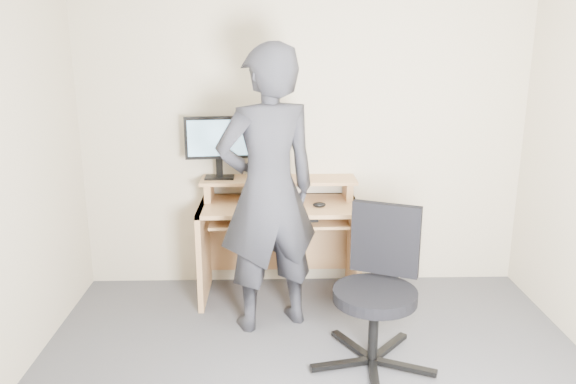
{
  "coord_description": "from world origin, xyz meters",
  "views": [
    {
      "loc": [
        -0.24,
        -2.62,
        1.95
      ],
      "look_at": [
        -0.14,
        1.05,
        0.95
      ],
      "focal_mm": 35.0,
      "sensor_mm": 36.0,
      "label": 1
    }
  ],
  "objects_px": {
    "person": "(268,191)",
    "office_chair": "(378,283)",
    "monitor": "(218,142)",
    "desk": "(279,226)"
  },
  "relations": [
    {
      "from": "person",
      "to": "office_chair",
      "type": "bearing_deg",
      "value": 121.34
    },
    {
      "from": "monitor",
      "to": "office_chair",
      "type": "relative_size",
      "value": 0.53
    },
    {
      "from": "desk",
      "to": "monitor",
      "type": "distance_m",
      "value": 0.8
    },
    {
      "from": "monitor",
      "to": "office_chair",
      "type": "distance_m",
      "value": 1.67
    },
    {
      "from": "desk",
      "to": "person",
      "type": "relative_size",
      "value": 0.62
    },
    {
      "from": "office_chair",
      "to": "person",
      "type": "height_order",
      "value": "person"
    },
    {
      "from": "desk",
      "to": "person",
      "type": "bearing_deg",
      "value": -98.2
    },
    {
      "from": "desk",
      "to": "person",
      "type": "distance_m",
      "value": 0.68
    },
    {
      "from": "monitor",
      "to": "person",
      "type": "distance_m",
      "value": 0.76
    },
    {
      "from": "desk",
      "to": "monitor",
      "type": "bearing_deg",
      "value": 169.41
    }
  ]
}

